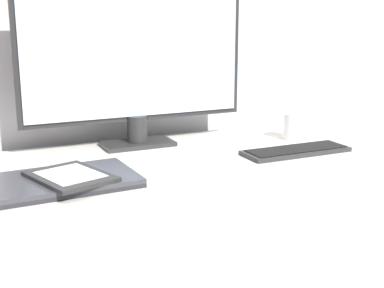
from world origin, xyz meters
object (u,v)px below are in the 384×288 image
(keyboard, at_px, (296,151))
(coffee_mug, at_px, (296,126))
(monitor, at_px, (135,62))
(laptop, at_px, (64,181))
(ereader, at_px, (70,176))

(keyboard, height_order, coffee_mug, coffee_mug)
(monitor, height_order, laptop, monitor)
(monitor, bearing_deg, laptop, -133.80)
(keyboard, relative_size, ereader, 1.37)
(coffee_mug, bearing_deg, monitor, 165.09)
(laptop, relative_size, coffee_mug, 3.12)
(coffee_mug, bearing_deg, laptop, -167.97)
(monitor, distance_m, laptop, 0.45)
(keyboard, distance_m, ereader, 0.62)
(monitor, height_order, keyboard, monitor)
(monitor, distance_m, coffee_mug, 0.52)
(ereader, xyz_separation_m, coffee_mug, (0.72, 0.18, 0.02))
(laptop, xyz_separation_m, coffee_mug, (0.73, 0.16, 0.03))
(monitor, relative_size, coffee_mug, 6.37)
(laptop, distance_m, ereader, 0.03)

